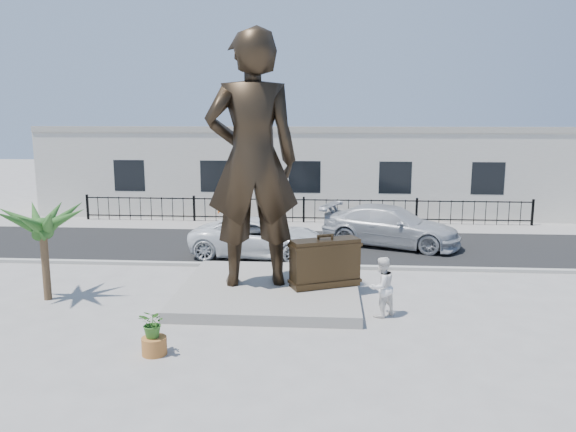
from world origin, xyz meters
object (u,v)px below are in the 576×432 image
at_px(statue, 252,160).
at_px(tourist, 382,287).
at_px(suitcase, 325,263).
at_px(car_white, 260,237).

distance_m(statue, tourist, 5.14).
xyz_separation_m(statue, tourist, (3.65, -1.75, -3.18)).
height_order(suitcase, tourist, suitcase).
distance_m(suitcase, tourist, 2.21).
distance_m(tourist, car_white, 7.32).
bearing_deg(statue, car_white, -96.75).
xyz_separation_m(statue, car_white, (-0.35, 4.38, -3.26)).
bearing_deg(tourist, car_white, -94.17).
height_order(suitcase, car_white, suitcase).
bearing_deg(car_white, suitcase, -145.55).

